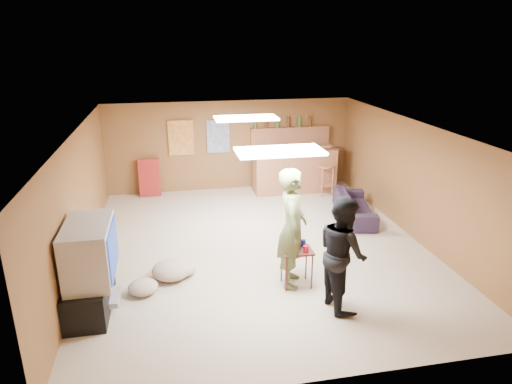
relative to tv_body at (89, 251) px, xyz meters
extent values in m
plane|color=tan|center=(2.65, 1.50, -0.90)|extent=(7.00, 7.00, 0.00)
cube|color=silver|center=(2.65, 1.50, 1.30)|extent=(6.00, 7.00, 0.02)
cube|color=brown|center=(2.65, 5.00, 0.20)|extent=(6.00, 0.02, 2.20)
cube|color=brown|center=(2.65, -2.00, 0.20)|extent=(6.00, 0.02, 2.20)
cube|color=brown|center=(-0.35, 1.50, 0.20)|extent=(0.02, 7.00, 2.20)
cube|color=brown|center=(5.65, 1.50, 0.20)|extent=(0.02, 7.00, 2.20)
cube|color=black|center=(-0.07, 0.00, -0.65)|extent=(0.55, 1.30, 0.50)
cube|color=#B2B2B7|center=(0.15, 0.00, -0.75)|extent=(0.35, 0.50, 0.08)
cube|color=#B2B2B7|center=(0.00, 0.00, 0.00)|extent=(0.60, 1.10, 0.80)
cube|color=navy|center=(0.31, 0.00, 0.00)|extent=(0.02, 0.95, 0.65)
cube|color=#9A5A38|center=(4.15, 4.45, -0.35)|extent=(2.00, 0.60, 1.10)
cube|color=#451F16|center=(4.15, 4.20, 0.20)|extent=(2.10, 0.12, 0.05)
cube|color=#9A5A38|center=(4.15, 4.90, 0.60)|extent=(2.00, 0.18, 0.05)
cube|color=#9A5A38|center=(4.15, 4.92, 0.30)|extent=(2.00, 0.14, 0.60)
cube|color=#BF3F26|center=(1.45, 4.96, 0.45)|extent=(0.60, 0.03, 0.85)
cube|color=#334C99|center=(2.35, 4.96, 0.45)|extent=(0.55, 0.03, 0.80)
cube|color=maroon|center=(0.65, 4.80, -0.45)|extent=(0.50, 0.26, 0.91)
cube|color=white|center=(2.65, 0.00, 1.27)|extent=(1.20, 0.60, 0.04)
cube|color=white|center=(2.65, 2.70, 1.27)|extent=(1.20, 0.60, 0.04)
imported|color=#5D683C|center=(2.90, 0.14, 0.04)|extent=(0.62, 0.78, 1.87)
imported|color=black|center=(3.43, -0.57, -0.07)|extent=(0.70, 0.86, 1.65)
imported|color=black|center=(4.94, 2.52, -0.64)|extent=(1.06, 1.86, 0.51)
cube|color=#451F16|center=(2.97, 0.07, -0.60)|extent=(0.47, 0.38, 0.60)
cylinder|color=red|center=(2.84, 0.12, -0.24)|extent=(0.09, 0.09, 0.11)
cylinder|color=red|center=(3.07, -0.04, -0.24)|extent=(0.10, 0.10, 0.11)
cylinder|color=navy|center=(3.09, 0.18, -0.24)|extent=(0.08, 0.08, 0.11)
ellipsoid|color=tan|center=(1.07, 0.67, -0.76)|extent=(0.77, 0.77, 0.28)
ellipsoid|color=tan|center=(1.24, 0.74, -0.79)|extent=(0.62, 0.62, 0.21)
ellipsoid|color=tan|center=(0.64, 0.28, -0.80)|extent=(0.49, 0.49, 0.20)
camera|label=1|loc=(1.15, -5.94, 2.78)|focal=32.00mm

